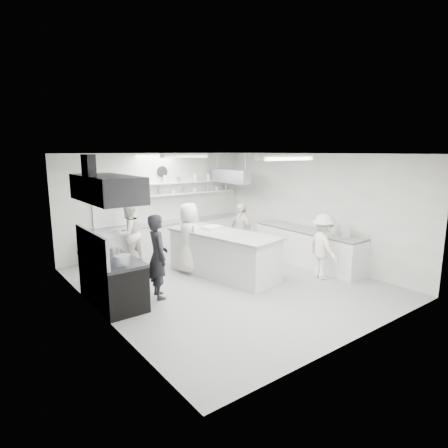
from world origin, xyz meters
TOP-DOWN VIEW (x-y plane):
  - floor at (0.00, 0.00)m, footprint 6.00×7.00m
  - ceiling at (0.00, 0.00)m, footprint 6.00×7.00m
  - wall_back at (0.00, 3.50)m, footprint 6.00×0.04m
  - wall_front at (0.00, -3.50)m, footprint 6.00×0.04m
  - wall_left at (-3.00, 0.00)m, footprint 0.04×7.00m
  - wall_right at (3.00, 0.00)m, footprint 0.04×7.00m
  - stove at (-2.60, 0.40)m, footprint 0.80×1.80m
  - exhaust_hood at (-2.60, 0.40)m, footprint 0.85×2.00m
  - back_counter at (0.30, 3.20)m, footprint 5.00×0.60m
  - shelf_lower at (0.70, 3.37)m, footprint 4.20×0.26m
  - shelf_upper at (0.70, 3.37)m, footprint 4.20×0.26m
  - pass_through_window at (-1.30, 3.48)m, footprint 1.30×0.04m
  - wall_clock at (0.20, 3.46)m, footprint 0.32×0.05m
  - right_counter at (2.65, -0.20)m, footprint 0.74×3.30m
  - pot_rack at (2.00, 2.40)m, footprint 0.30×1.60m
  - light_fixture_front at (0.00, -1.80)m, footprint 1.30×0.25m
  - light_fixture_rear at (0.00, 1.80)m, footprint 1.30×0.25m
  - prep_island at (0.25, 0.43)m, footprint 1.56×2.97m
  - stove_pot at (-2.60, 0.47)m, footprint 0.40×0.40m
  - cook_stove at (-1.71, 0.11)m, footprint 0.56×0.73m
  - cook_back at (-1.23, 2.76)m, footprint 0.99×0.88m
  - cook_island_left at (-0.30, 1.16)m, footprint 0.60×0.89m
  - cook_island_right at (1.48, 1.24)m, footprint 0.41×0.96m
  - cook_right at (2.03, -1.22)m, footprint 0.88×1.17m
  - bowl_island_a at (0.14, 1.08)m, footprint 0.29×0.29m
  - bowl_island_b at (0.31, 0.34)m, footprint 0.20×0.20m
  - bowl_right at (2.53, -0.73)m, footprint 0.26×0.26m

SIDE VIEW (x-z plane):
  - floor at x=0.00m, z-range -0.02..0.00m
  - stove at x=-2.60m, z-range 0.00..0.90m
  - back_counter at x=0.30m, z-range 0.00..0.92m
  - right_counter at x=2.65m, z-range 0.00..0.94m
  - prep_island at x=0.25m, z-range 0.00..1.04m
  - cook_right at x=2.03m, z-range 0.00..1.60m
  - cook_island_right at x=1.48m, z-range 0.00..1.63m
  - cook_back at x=-1.23m, z-range 0.00..1.70m
  - cook_stove at x=-1.71m, z-range 0.00..1.79m
  - cook_island_left at x=-0.30m, z-range 0.00..1.79m
  - bowl_right at x=2.53m, z-range 0.94..0.99m
  - stove_pot at x=-2.60m, z-range 0.91..1.18m
  - bowl_island_b at x=0.31m, z-range 1.04..1.10m
  - bowl_island_a at x=0.14m, z-range 1.04..1.11m
  - pass_through_window at x=-1.30m, z-range 0.95..1.95m
  - wall_back at x=0.00m, z-range 0.00..3.00m
  - wall_front at x=0.00m, z-range 0.00..3.00m
  - wall_left at x=-3.00m, z-range 0.00..3.00m
  - wall_right at x=3.00m, z-range 0.00..3.00m
  - shelf_lower at x=0.70m, z-range 1.73..1.77m
  - shelf_upper at x=0.70m, z-range 2.08..2.12m
  - pot_rack at x=2.00m, z-range 2.10..2.50m
  - exhaust_hood at x=-2.60m, z-range 2.10..2.60m
  - wall_clock at x=0.20m, z-range 2.29..2.61m
  - light_fixture_front at x=0.00m, z-range 2.89..2.99m
  - light_fixture_rear at x=0.00m, z-range 2.89..2.99m
  - ceiling at x=0.00m, z-range 3.00..3.02m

